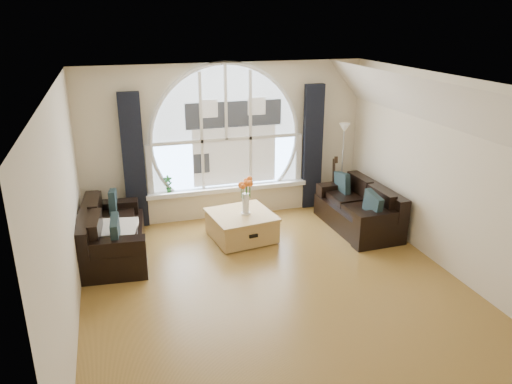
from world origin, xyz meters
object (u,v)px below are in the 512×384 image
object	(u,v)px
vase_flowers	(246,191)
guitar	(332,183)
sofa_right	(358,206)
sofa_left	(112,231)
potted_plant	(168,184)
coffee_chest	(241,225)
floor_lamp	(342,166)

from	to	relation	value
vase_flowers	guitar	bearing A→B (deg)	22.31
sofa_right	vase_flowers	size ratio (longest dim) A/B	2.40
sofa_left	potted_plant	distance (m)	1.48
coffee_chest	floor_lamp	distance (m)	2.39
sofa_left	vase_flowers	world-z (taller)	vase_flowers
floor_lamp	guitar	size ratio (longest dim) A/B	1.51
floor_lamp	potted_plant	xyz separation A→B (m)	(-3.19, 0.19, -0.10)
vase_flowers	sofa_right	bearing A→B (deg)	-3.94
vase_flowers	potted_plant	bearing A→B (deg)	135.67
sofa_left	guitar	xyz separation A→B (m)	(3.93, 0.76, 0.13)
coffee_chest	guitar	size ratio (longest dim) A/B	0.91
sofa_right	potted_plant	bearing A→B (deg)	156.46
vase_flowers	coffee_chest	bearing A→B (deg)	149.56
coffee_chest	sofa_left	bearing A→B (deg)	173.08
sofa_left	sofa_right	xyz separation A→B (m)	(4.01, -0.14, 0.00)
coffee_chest	vase_flowers	bearing A→B (deg)	-38.36
sofa_left	floor_lamp	xyz separation A→B (m)	(4.17, 0.87, 0.40)
vase_flowers	guitar	world-z (taller)	vase_flowers
sofa_left	sofa_right	bearing A→B (deg)	3.12
sofa_right	floor_lamp	world-z (taller)	floor_lamp
sofa_right	potted_plant	world-z (taller)	potted_plant
sofa_right	guitar	size ratio (longest dim) A/B	1.59
coffee_chest	floor_lamp	bearing A→B (deg)	13.17
vase_flowers	potted_plant	xyz separation A→B (m)	(-1.09, 1.06, -0.12)
coffee_chest	vase_flowers	distance (m)	0.59
floor_lamp	potted_plant	size ratio (longest dim) A/B	5.36
sofa_left	floor_lamp	world-z (taller)	floor_lamp
floor_lamp	potted_plant	bearing A→B (deg)	176.54
sofa_left	guitar	distance (m)	4.01
sofa_right	guitar	xyz separation A→B (m)	(-0.07, 0.90, 0.13)
vase_flowers	floor_lamp	bearing A→B (deg)	22.53
floor_lamp	potted_plant	world-z (taller)	floor_lamp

